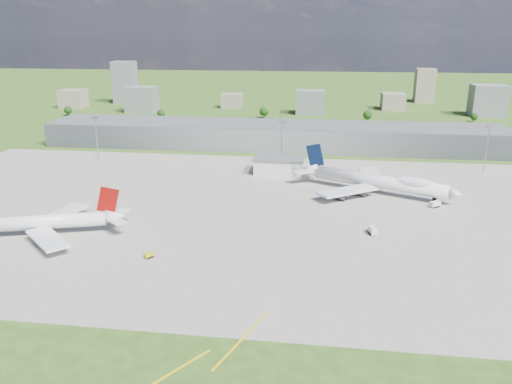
# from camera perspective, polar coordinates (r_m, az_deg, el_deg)

# --- Properties ---
(ground) EXTENTS (1400.00, 1400.00, 0.00)m
(ground) POSITION_cam_1_polar(r_m,az_deg,el_deg) (320.58, 1.68, 4.62)
(ground) COLOR #2D4C17
(ground) RESTS_ON ground
(apron) EXTENTS (360.00, 190.00, 0.08)m
(apron) POSITION_cam_1_polar(r_m,az_deg,el_deg) (214.48, 1.18, -2.07)
(apron) COLOR gray
(apron) RESTS_ON ground
(terminal) EXTENTS (300.00, 42.00, 15.00)m
(terminal) POSITION_cam_1_polar(r_m,az_deg,el_deg) (333.58, 1.97, 6.46)
(terminal) COLOR gray
(terminal) RESTS_ON ground
(ops_building) EXTENTS (26.00, 16.00, 8.00)m
(ops_building) POSITION_cam_1_polar(r_m,az_deg,el_deg) (270.37, 2.66, 3.00)
(ops_building) COLOR silver
(ops_building) RESTS_ON ground
(mast_west) EXTENTS (3.50, 2.00, 25.90)m
(mast_west) POSITION_cam_1_polar(r_m,az_deg,el_deg) (310.77, -17.82, 6.70)
(mast_west) COLOR gray
(mast_west) RESTS_ON ground
(mast_center) EXTENTS (3.50, 2.00, 25.90)m
(mast_center) POSITION_cam_1_polar(r_m,az_deg,el_deg) (281.85, 2.98, 6.46)
(mast_center) COLOR gray
(mast_center) RESTS_ON ground
(mast_east) EXTENTS (3.50, 2.00, 25.90)m
(mast_east) POSITION_cam_1_polar(r_m,az_deg,el_deg) (294.12, 24.95, 5.30)
(mast_east) COLOR gray
(mast_east) RESTS_ON ground
(airliner_red_twin) EXTENTS (63.43, 48.33, 17.83)m
(airliner_red_twin) POSITION_cam_1_polar(r_m,az_deg,el_deg) (204.17, -23.46, -3.25)
(airliner_red_twin) COLOR white
(airliner_red_twin) RESTS_ON ground
(airliner_blue_quad) EXTENTS (73.37, 55.63, 20.38)m
(airliner_blue_quad) POSITION_cam_1_polar(r_m,az_deg,el_deg) (242.34, 13.87, 1.15)
(airliner_blue_quad) COLOR white
(airliner_blue_quad) RESTS_ON ground
(tug_yellow) EXTENTS (3.39, 3.65, 1.63)m
(tug_yellow) POSITION_cam_1_polar(r_m,az_deg,el_deg) (173.77, -12.12, -7.12)
(tug_yellow) COLOR #CDBF0C
(tug_yellow) RESTS_ON ground
(van_white_near) EXTENTS (3.47, 5.68, 2.68)m
(van_white_near) POSITION_cam_1_polar(r_m,az_deg,el_deg) (194.05, 13.18, -4.34)
(van_white_near) COLOR silver
(van_white_near) RESTS_ON ground
(van_white_far) EXTENTS (5.34, 4.63, 2.53)m
(van_white_far) POSITION_cam_1_polar(r_m,az_deg,el_deg) (231.10, 19.76, -1.36)
(van_white_far) COLOR white
(van_white_far) RESTS_ON ground
(bldg_far_w) EXTENTS (24.00, 20.00, 18.00)m
(bldg_far_w) POSITION_cam_1_polar(r_m,az_deg,el_deg) (546.70, -20.17, 9.99)
(bldg_far_w) COLOR gray
(bldg_far_w) RESTS_ON ground
(bldg_w) EXTENTS (28.00, 22.00, 24.00)m
(bldg_w) POSITION_cam_1_polar(r_m,az_deg,el_deg) (495.60, -12.93, 10.27)
(bldg_w) COLOR slate
(bldg_w) RESTS_ON ground
(bldg_cw) EXTENTS (20.00, 18.00, 14.00)m
(bldg_cw) POSITION_cam_1_polar(r_m,az_deg,el_deg) (513.25, -2.77, 10.37)
(bldg_cw) COLOR gray
(bldg_cw) RESTS_ON ground
(bldg_c) EXTENTS (26.00, 20.00, 22.00)m
(bldg_c) POSITION_cam_1_polar(r_m,az_deg,el_deg) (474.69, 6.24, 10.17)
(bldg_c) COLOR slate
(bldg_c) RESTS_ON ground
(bldg_ce) EXTENTS (22.00, 24.00, 16.00)m
(bldg_ce) POSITION_cam_1_polar(r_m,az_deg,el_deg) (518.92, 15.37, 9.96)
(bldg_ce) COLOR gray
(bldg_ce) RESTS_ON ground
(bldg_e) EXTENTS (30.00, 22.00, 28.00)m
(bldg_e) POSITION_cam_1_polar(r_m,az_deg,el_deg) (505.91, 24.97, 9.46)
(bldg_e) COLOR slate
(bldg_e) RESTS_ON ground
(bldg_tall_w) EXTENTS (22.00, 20.00, 44.00)m
(bldg_tall_w) POSITION_cam_1_polar(r_m,az_deg,el_deg) (564.62, -14.75, 12.03)
(bldg_tall_w) COLOR slate
(bldg_tall_w) RESTS_ON ground
(bldg_tall_e) EXTENTS (20.00, 18.00, 36.00)m
(bldg_tall_e) POSITION_cam_1_polar(r_m,az_deg,el_deg) (583.02, 18.70, 11.45)
(bldg_tall_e) COLOR gray
(bldg_tall_e) RESTS_ON ground
(tree_far_w) EXTENTS (7.20, 7.20, 8.80)m
(tree_far_w) POSITION_cam_1_polar(r_m,az_deg,el_deg) (494.08, -20.70, 8.76)
(tree_far_w) COLOR #382314
(tree_far_w) RESTS_ON ground
(tree_w) EXTENTS (6.75, 6.75, 8.25)m
(tree_w) POSITION_cam_1_polar(r_m,az_deg,el_deg) (453.94, -10.81, 8.84)
(tree_w) COLOR #382314
(tree_w) RESTS_ON ground
(tree_c) EXTENTS (8.10, 8.10, 9.90)m
(tree_c) POSITION_cam_1_polar(r_m,az_deg,el_deg) (448.66, 0.92, 9.17)
(tree_c) COLOR #382314
(tree_c) RESTS_ON ground
(tree_e) EXTENTS (7.65, 7.65, 9.35)m
(tree_e) POSITION_cam_1_polar(r_m,az_deg,el_deg) (442.20, 12.63, 8.58)
(tree_e) COLOR #382314
(tree_e) RESTS_ON ground
(tree_far_e) EXTENTS (6.30, 6.30, 7.70)m
(tree_far_e) POSITION_cam_1_polar(r_m,az_deg,el_deg) (468.25, 23.66, 7.90)
(tree_far_e) COLOR #382314
(tree_far_e) RESTS_ON ground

